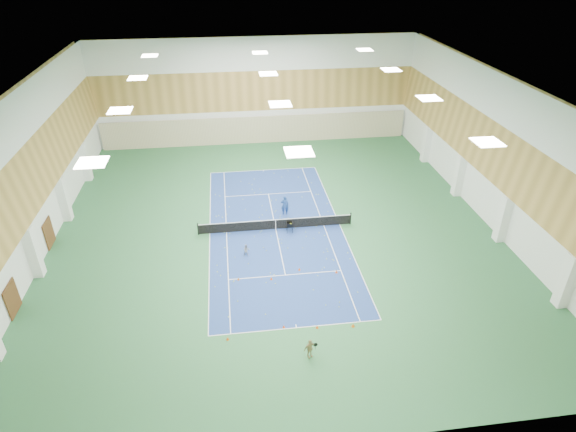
{
  "coord_description": "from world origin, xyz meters",
  "views": [
    {
      "loc": [
        -3.5,
        -34.14,
        21.23
      ],
      "look_at": [
        0.86,
        -1.37,
        2.0
      ],
      "focal_mm": 30.0,
      "sensor_mm": 36.0,
      "label": 1
    }
  ],
  "objects_px": {
    "child_apron": "(310,348)",
    "ball_cart": "(290,227)",
    "child_court": "(247,250)",
    "tennis_net": "(276,224)",
    "coach": "(285,205)"
  },
  "relations": [
    {
      "from": "ball_cart",
      "to": "tennis_net",
      "type": "bearing_deg",
      "value": 153.99
    },
    {
      "from": "child_apron",
      "to": "ball_cart",
      "type": "xyz_separation_m",
      "value": [
        0.69,
        13.73,
        -0.18
      ]
    },
    {
      "from": "child_court",
      "to": "ball_cart",
      "type": "distance_m",
      "value": 4.75
    },
    {
      "from": "child_court",
      "to": "ball_cart",
      "type": "bearing_deg",
      "value": 28.67
    },
    {
      "from": "coach",
      "to": "ball_cart",
      "type": "xyz_separation_m",
      "value": [
        0.02,
        -2.99,
        -0.46
      ]
    },
    {
      "from": "tennis_net",
      "to": "ball_cart",
      "type": "distance_m",
      "value": 1.25
    },
    {
      "from": "child_court",
      "to": "child_apron",
      "type": "height_order",
      "value": "child_apron"
    },
    {
      "from": "tennis_net",
      "to": "child_court",
      "type": "bearing_deg",
      "value": -126.65
    },
    {
      "from": "child_apron",
      "to": "tennis_net",
      "type": "bearing_deg",
      "value": 68.69
    },
    {
      "from": "coach",
      "to": "child_apron",
      "type": "relative_size",
      "value": 1.44
    },
    {
      "from": "tennis_net",
      "to": "child_court",
      "type": "xyz_separation_m",
      "value": [
        -2.63,
        -3.54,
        -0.06
      ]
    },
    {
      "from": "tennis_net",
      "to": "coach",
      "type": "distance_m",
      "value": 2.65
    },
    {
      "from": "child_court",
      "to": "ball_cart",
      "type": "xyz_separation_m",
      "value": [
        3.73,
        2.94,
        -0.03
      ]
    },
    {
      "from": "child_court",
      "to": "child_apron",
      "type": "relative_size",
      "value": 0.76
    },
    {
      "from": "coach",
      "to": "ball_cart",
      "type": "height_order",
      "value": "coach"
    }
  ]
}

